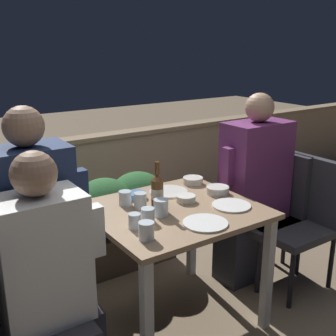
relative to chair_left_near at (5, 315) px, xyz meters
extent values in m
plane|color=#847056|center=(0.98, 0.16, -0.52)|extent=(16.00, 16.00, 0.00)
cube|color=tan|center=(0.98, 1.90, -0.15)|extent=(9.00, 0.14, 0.75)
cube|color=#9E8466|center=(0.98, 1.90, 0.25)|extent=(9.00, 0.18, 0.04)
cube|color=#937556|center=(0.98, 0.16, 0.19)|extent=(0.91, 0.81, 0.03)
cube|color=silver|center=(0.57, -0.20, -0.17)|extent=(0.05, 0.05, 0.70)
cube|color=silver|center=(1.38, -0.20, -0.17)|extent=(0.05, 0.05, 0.70)
cube|color=silver|center=(0.57, 0.52, -0.17)|extent=(0.05, 0.05, 0.70)
cube|color=silver|center=(1.38, 0.52, -0.17)|extent=(0.05, 0.05, 0.70)
cube|color=brown|center=(0.93, 0.95, -0.38)|extent=(1.01, 0.36, 0.28)
ellipsoid|color=#2D6633|center=(0.65, 0.95, -0.05)|extent=(0.46, 0.47, 0.43)
ellipsoid|color=#2D6633|center=(0.93, 0.95, -0.05)|extent=(0.46, 0.47, 0.43)
ellipsoid|color=#2D6633|center=(1.20, 0.95, -0.05)|extent=(0.46, 0.47, 0.43)
cube|color=#333338|center=(0.10, 0.00, -0.11)|extent=(0.46, 0.46, 0.05)
cylinder|color=black|center=(0.31, 0.20, -0.33)|extent=(0.03, 0.03, 0.39)
cube|color=white|center=(0.17, 0.00, 0.21)|extent=(0.37, 0.26, 0.58)
cube|color=white|center=(0.42, 0.00, 0.28)|extent=(0.07, 0.07, 0.24)
sphere|color=#99755B|center=(0.17, 0.00, 0.59)|extent=(0.19, 0.19, 0.19)
cube|color=#333338|center=(0.16, 0.29, -0.11)|extent=(0.46, 0.46, 0.05)
cylinder|color=black|center=(0.36, 0.09, -0.33)|extent=(0.03, 0.03, 0.39)
cylinder|color=black|center=(0.36, 0.49, -0.33)|extent=(0.03, 0.03, 0.39)
cube|color=#282833|center=(0.33, 0.29, -0.30)|extent=(0.27, 0.23, 0.44)
cube|color=navy|center=(0.23, 0.29, 0.28)|extent=(0.38, 0.26, 0.72)
cube|color=navy|center=(0.48, 0.29, 0.36)|extent=(0.07, 0.07, 0.24)
sphere|color=#99755B|center=(0.23, 0.29, 0.73)|extent=(0.19, 0.19, 0.19)
cube|color=#333338|center=(1.85, 0.04, -0.11)|extent=(0.46, 0.46, 0.05)
cube|color=#333338|center=(2.06, 0.04, 0.14)|extent=(0.06, 0.46, 0.44)
cylinder|color=black|center=(1.65, -0.16, -0.33)|extent=(0.03, 0.03, 0.39)
cylinder|color=black|center=(2.05, -0.16, -0.33)|extent=(0.03, 0.03, 0.39)
cylinder|color=black|center=(1.65, 0.25, -0.33)|extent=(0.03, 0.03, 0.39)
cylinder|color=black|center=(2.05, 0.25, -0.33)|extent=(0.03, 0.03, 0.39)
cube|color=#333338|center=(1.81, 0.28, -0.11)|extent=(0.46, 0.46, 0.05)
cube|color=#333338|center=(2.01, 0.28, 0.14)|extent=(0.06, 0.46, 0.44)
cylinder|color=black|center=(1.61, 0.08, -0.33)|extent=(0.03, 0.03, 0.39)
cylinder|color=black|center=(2.01, 0.08, -0.33)|extent=(0.03, 0.03, 0.39)
cylinder|color=black|center=(1.61, 0.48, -0.33)|extent=(0.03, 0.03, 0.39)
cylinder|color=black|center=(2.01, 0.48, -0.33)|extent=(0.03, 0.03, 0.39)
cube|color=#282833|center=(1.64, 0.28, -0.30)|extent=(0.32, 0.23, 0.44)
cube|color=#6B2D66|center=(1.74, 0.28, 0.26)|extent=(0.45, 0.26, 0.68)
cube|color=#6B2D66|center=(1.49, 0.28, 0.34)|extent=(0.07, 0.07, 0.24)
sphere|color=tan|center=(1.74, 0.28, 0.69)|extent=(0.19, 0.19, 0.19)
cylinder|color=brown|center=(0.89, 0.20, 0.29)|extent=(0.07, 0.07, 0.17)
cylinder|color=beige|center=(0.89, 0.20, 0.30)|extent=(0.07, 0.07, 0.06)
cone|color=brown|center=(0.89, 0.20, 0.39)|extent=(0.07, 0.07, 0.03)
cylinder|color=brown|center=(0.89, 0.20, 0.44)|extent=(0.03, 0.03, 0.07)
cylinder|color=silver|center=(1.10, 0.39, 0.21)|extent=(0.24, 0.24, 0.01)
cylinder|color=white|center=(0.99, -0.11, 0.21)|extent=(0.23, 0.23, 0.01)
cylinder|color=white|center=(1.26, 0.00, 0.21)|extent=(0.22, 0.22, 0.01)
cylinder|color=silver|center=(1.09, 0.20, 0.22)|extent=(0.11, 0.11, 0.04)
torus|color=silver|center=(1.09, 0.20, 0.24)|extent=(0.11, 0.11, 0.01)
cylinder|color=#4C709E|center=(0.88, 0.42, 0.22)|extent=(0.12, 0.12, 0.04)
torus|color=#4C709E|center=(0.88, 0.42, 0.24)|extent=(0.12, 0.12, 0.01)
cylinder|color=beige|center=(1.33, 0.20, 0.23)|extent=(0.14, 0.14, 0.05)
torus|color=beige|center=(1.33, 0.20, 0.25)|extent=(0.14, 0.14, 0.01)
cylinder|color=beige|center=(1.32, 0.44, 0.23)|extent=(0.13, 0.13, 0.04)
torus|color=beige|center=(1.32, 0.44, 0.24)|extent=(0.13, 0.13, 0.01)
cylinder|color=silver|center=(0.77, 0.36, 0.25)|extent=(0.07, 0.07, 0.08)
cylinder|color=silver|center=(0.64, -0.09, 0.25)|extent=(0.08, 0.08, 0.09)
cylinder|color=silver|center=(0.75, 0.08, 0.24)|extent=(0.07, 0.07, 0.08)
cylinder|color=silver|center=(0.86, 0.11, 0.25)|extent=(0.08, 0.08, 0.09)
cylinder|color=silver|center=(0.66, 0.05, 0.24)|extent=(0.06, 0.06, 0.08)
cylinder|color=silver|center=(0.82, 0.27, 0.25)|extent=(0.07, 0.07, 0.09)
camera|label=1|loc=(-0.29, -1.64, 1.10)|focal=45.00mm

